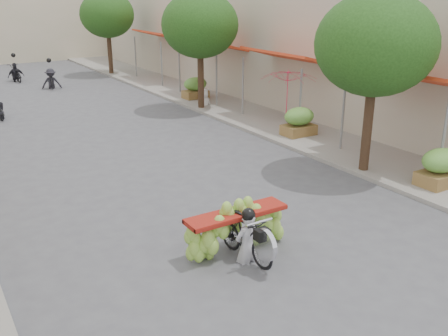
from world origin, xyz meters
TOP-DOWN VIEW (x-y plane):
  - ground at (0.00, 0.00)m, footprint 120.00×120.00m
  - sidewalk_right at (7.00, 15.00)m, footprint 4.00×60.00m
  - shophouse_row_right at (11.99, 14.00)m, footprint 9.77×40.00m
  - street_tree_near at (5.40, 4.00)m, footprint 3.40×3.40m
  - street_tree_mid at (5.40, 14.00)m, footprint 3.40×3.40m
  - street_tree_far at (5.40, 26.00)m, footprint 3.40×3.40m
  - produce_crate_near at (6.20, 2.00)m, footprint 1.20×0.88m
  - produce_crate_mid at (6.20, 8.00)m, footprint 1.20×0.88m
  - produce_crate_far at (6.20, 16.00)m, footprint 1.20×0.88m
  - banana_motorbike at (-0.53, 1.76)m, footprint 2.23×1.84m
  - market_umbrella at (5.89, 8.33)m, footprint 2.19×2.19m
  - pedestrian at (5.77, 14.38)m, footprint 0.80×0.53m
  - bg_motorbike_b at (0.85, 23.08)m, footprint 1.13×1.63m
  - bg_motorbike_c at (-0.39, 26.60)m, footprint 1.01×1.81m

SIDE VIEW (x-z plane):
  - ground at x=0.00m, z-range 0.00..0.00m
  - sidewalk_right at x=7.00m, z-range 0.00..0.12m
  - banana_motorbike at x=-0.53m, z-range -0.30..1.63m
  - produce_crate_near at x=6.20m, z-range 0.13..1.29m
  - produce_crate_mid at x=6.20m, z-range 0.13..1.29m
  - produce_crate_far at x=6.20m, z-range 0.13..1.29m
  - bg_motorbike_c at x=-0.39m, z-range -0.20..1.75m
  - bg_motorbike_b at x=0.85m, z-range -0.11..1.84m
  - pedestrian at x=5.77m, z-range 0.12..1.65m
  - market_umbrella at x=5.89m, z-range 1.60..3.48m
  - shophouse_row_right at x=11.99m, z-range 0.00..6.00m
  - street_tree_near at x=5.40m, z-range 1.16..6.41m
  - street_tree_mid at x=5.40m, z-range 1.16..6.41m
  - street_tree_far at x=5.40m, z-range 1.16..6.41m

